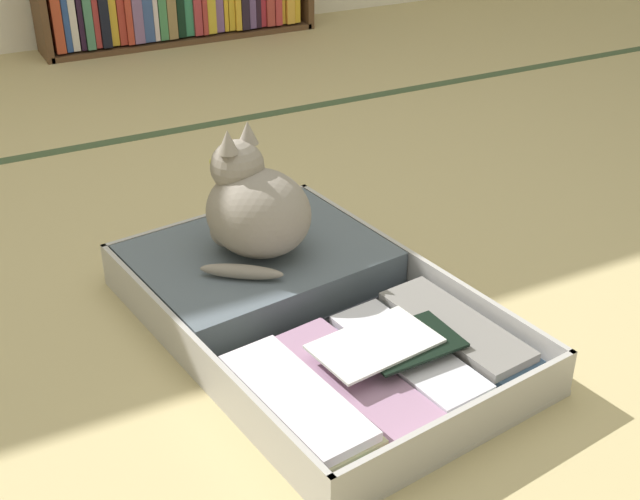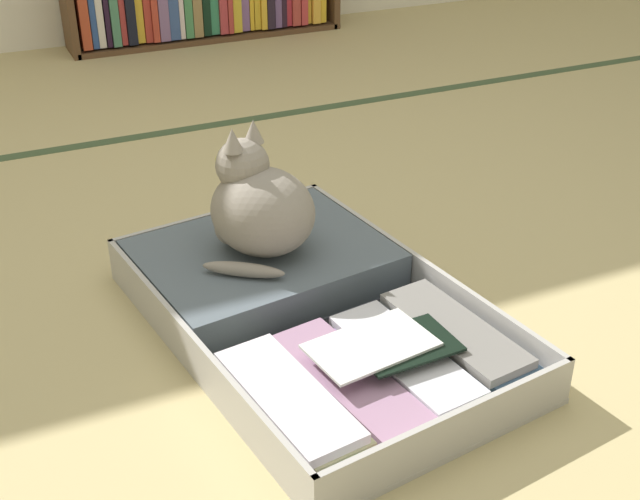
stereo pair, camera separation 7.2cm
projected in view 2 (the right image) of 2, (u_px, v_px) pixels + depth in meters
name	position (u px, v px, depth m)	size (l,w,h in m)	color
ground_plane	(312.00, 309.00, 1.90)	(10.00, 10.00, 0.00)	tan
tatami_border	(169.00, 132.00, 2.84)	(4.80, 0.05, 0.00)	#3E5133
open_suitcase	(300.00, 304.00, 1.83)	(0.69, 0.98, 0.11)	#B2AEAA
black_cat	(257.00, 206.00, 1.87)	(0.32, 0.32, 0.29)	gray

